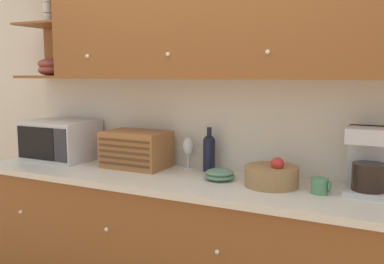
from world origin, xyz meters
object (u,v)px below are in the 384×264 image
mug (108,154)px  bowl_stack_on_counter (220,174)px  wine_glass (188,147)px  coffee_maker (370,161)px  microwave (61,140)px  bread_box (136,149)px  wine_bottle (209,151)px  fruit_basket (272,176)px  mug_blue_second (320,186)px

mug → bowl_stack_on_counter: size_ratio=0.56×
wine_glass → coffee_maker: 1.17m
microwave → bread_box: bearing=2.5°
mug → bowl_stack_on_counter: mug is taller
wine_bottle → fruit_basket: (0.49, -0.19, -0.07)m
bread_box → bowl_stack_on_counter: size_ratio=2.36×
microwave → coffee_maker: size_ratio=1.38×
bread_box → coffee_maker: (1.51, 0.01, 0.06)m
wine_glass → wine_bottle: (0.16, -0.01, -0.01)m
microwave → fruit_basket: (1.66, -0.04, -0.09)m
mug → wine_glass: wine_glass is taller
microwave → bread_box: size_ratio=1.15×
wine_glass → wine_bottle: size_ratio=0.74×
microwave → wine_bottle: 1.19m
bowl_stack_on_counter → mug_blue_second: 0.61m
bread_box → wine_bottle: size_ratio=1.48×
bread_box → coffee_maker: size_ratio=1.20×
microwave → bowl_stack_on_counter: microwave is taller
microwave → bowl_stack_on_counter: 1.34m
bread_box → wine_bottle: wine_bottle is taller
wine_bottle → coffee_maker: 1.01m
wine_glass → bread_box: bearing=-160.4°
wine_glass → bowl_stack_on_counter: bearing=-31.1°
bowl_stack_on_counter → coffee_maker: 0.86m
microwave → mug: microwave is taller
wine_bottle → bread_box: bearing=-167.1°
fruit_basket → mug_blue_second: (0.28, -0.04, -0.02)m
bowl_stack_on_counter → mug_blue_second: size_ratio=1.77×
bowl_stack_on_counter → coffee_maker: size_ratio=0.51×
bread_box → wine_bottle: (0.51, 0.12, 0.01)m
fruit_basket → coffee_maker: 0.54m
wine_glass → fruit_basket: wine_glass is taller
wine_bottle → bowl_stack_on_counter: size_ratio=1.60×
wine_bottle → fruit_basket: size_ratio=0.95×
fruit_basket → wine_bottle: bearing=158.7°
wine_glass → wine_bottle: 0.16m
microwave → mug: bearing=18.6°
fruit_basket → mug: bearing=173.0°
mug → wine_bottle: wine_bottle is taller
fruit_basket → mug_blue_second: fruit_basket is taller
wine_glass → mug_blue_second: (0.93, -0.23, -0.10)m
mug → wine_glass: size_ratio=0.47×
mug → wine_glass: (0.66, 0.03, 0.10)m
bowl_stack_on_counter → bread_box: bearing=173.7°
bread_box → mug_blue_second: size_ratio=4.17×
mug_blue_second → coffee_maker: size_ratio=0.29×
mug → bowl_stack_on_counter: (0.99, -0.16, -0.02)m
bread_box → wine_glass: size_ratio=2.00×
wine_bottle → fruit_basket: bearing=-21.3°
mug → fruit_basket: 1.32m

